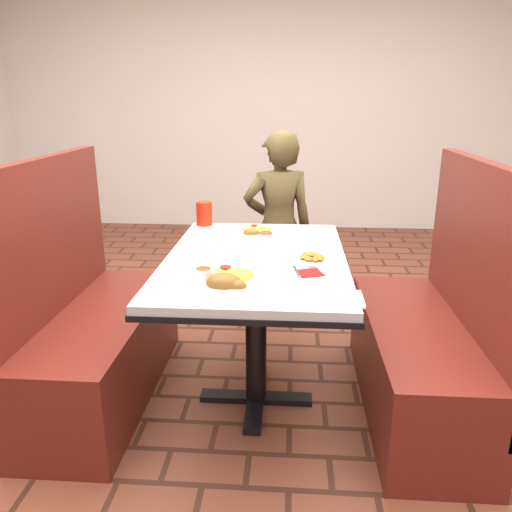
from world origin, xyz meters
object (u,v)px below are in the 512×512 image
booth_bench_right (427,346)px  red_tumbler (204,213)px  far_dinner_plate (257,230)px  plantain_plate (312,259)px  diner_person (278,228)px  dining_table (256,276)px  booth_bench_left (92,335)px  near_dinner_plate (227,276)px

booth_bench_right → red_tumbler: (-1.13, 0.55, 0.49)m
booth_bench_right → far_dinner_plate: (-0.82, 0.37, 0.44)m
far_dinner_plate → plantain_plate: 0.51m
booth_bench_right → diner_person: size_ratio=0.97×
booth_bench_right → dining_table: bearing=180.0°
dining_table → booth_bench_right: 0.86m
booth_bench_left → booth_bench_right: 1.60m
dining_table → plantain_plate: (0.25, -0.06, 0.11)m
booth_bench_left → booth_bench_right: (1.60, 0.00, 0.00)m
diner_person → booth_bench_right: bearing=113.5°
dining_table → plantain_plate: size_ratio=6.25×
dining_table → red_tumbler: size_ratio=9.28×
dining_table → plantain_plate: bearing=-13.7°
diner_person → near_dinner_plate: 1.39m
booth_bench_left → near_dinner_plate: size_ratio=3.98×
far_dinner_plate → red_tumbler: bearing=149.9°
near_dinner_plate → plantain_plate: 0.45m
dining_table → far_dinner_plate: bearing=93.4°
booth_bench_right → plantain_plate: 0.70m
booth_bench_right → diner_person: (-0.73, 1.02, 0.29)m
near_dinner_plate → red_tumbler: bearing=105.0°
dining_table → far_dinner_plate: size_ratio=5.04×
booth_bench_left → far_dinner_plate: booth_bench_left is taller
dining_table → near_dinner_plate: 0.39m
dining_table → red_tumbler: (-0.33, 0.55, 0.16)m
dining_table → diner_person: 1.02m
plantain_plate → diner_person: bearing=99.4°
diner_person → plantain_plate: diner_person is taller
diner_person → near_dinner_plate: (-0.15, -1.38, 0.16)m
near_dinner_plate → far_dinner_plate: 0.74m
booth_bench_right → red_tumbler: size_ratio=9.19×
dining_table → near_dinner_plate: near_dinner_plate is taller
booth_bench_right → far_dinner_plate: bearing=155.5°
far_dinner_plate → red_tumbler: 0.36m
plantain_plate → booth_bench_right: bearing=6.3°
diner_person → red_tumbler: size_ratio=9.52×
dining_table → far_dinner_plate: (-0.02, 0.37, 0.12)m
booth_bench_left → diner_person: 1.37m
booth_bench_left → plantain_plate: (1.05, -0.06, 0.43)m
booth_bench_left → plantain_plate: 1.13m
booth_bench_right → near_dinner_plate: 1.06m
diner_person → far_dinner_plate: bearing=69.6°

